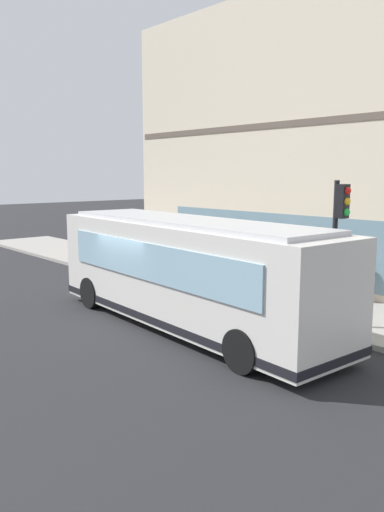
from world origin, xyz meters
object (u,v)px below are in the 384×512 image
object	(u,v)px
pedestrian_near_building_entrance	(346,269)
city_bus_nearside	(187,273)
traffic_light_near_corner	(339,226)
newspaper_vending_box	(277,287)
pedestrian_near_hydrant	(155,253)

from	to	relation	value
pedestrian_near_building_entrance	city_bus_nearside	bearing A→B (deg)	163.76
traffic_light_near_corner	newspaper_vending_box	size ratio (longest dim) A/B	4.42
pedestrian_near_hydrant	pedestrian_near_building_entrance	distance (m)	7.61
newspaper_vending_box	pedestrian_near_hydrant	bearing A→B (deg)	97.39
city_bus_nearside	traffic_light_near_corner	bearing A→B (deg)	-46.91
newspaper_vending_box	traffic_light_near_corner	bearing A→B (deg)	-110.32
traffic_light_near_corner	pedestrian_near_building_entrance	bearing A→B (deg)	26.93
pedestrian_near_building_entrance	traffic_light_near_corner	bearing A→B (deg)	-153.07
pedestrian_near_building_entrance	newspaper_vending_box	world-z (taller)	pedestrian_near_building_entrance
city_bus_nearside	traffic_light_near_corner	size ratio (longest dim) A/B	2.55
pedestrian_near_hydrant	newspaper_vending_box	distance (m)	5.75
pedestrian_near_hydrant	pedestrian_near_building_entrance	size ratio (longest dim) A/B	0.93
city_bus_nearside	pedestrian_near_building_entrance	distance (m)	5.74
traffic_light_near_corner	pedestrian_near_building_entrance	world-z (taller)	traffic_light_near_corner
newspaper_vending_box	city_bus_nearside	bearing A→B (deg)	179.20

